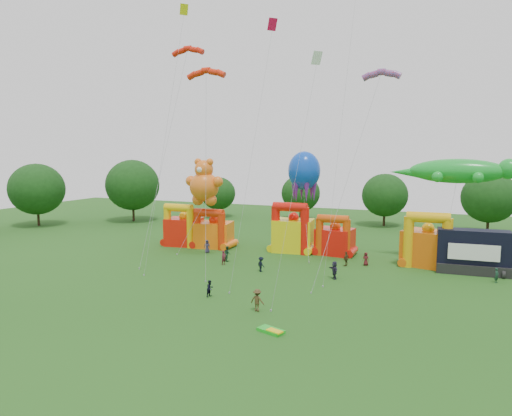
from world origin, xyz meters
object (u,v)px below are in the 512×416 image
at_px(bouncy_castle_0, 183,229).
at_px(gecko_kite, 454,191).
at_px(octopus_kite, 305,205).
at_px(spectator_4, 346,259).
at_px(teddy_bear_kite, 199,201).
at_px(spectator_0, 207,246).
at_px(bouncy_castle_2, 293,233).
at_px(stage_trailer, 473,252).

xyz_separation_m(bouncy_castle_0, gecko_kite, (35.65, 2.69, 6.40)).
xyz_separation_m(octopus_kite, spectator_4, (6.45, -4.71, -5.63)).
xyz_separation_m(teddy_bear_kite, gecko_kite, (31.60, 5.09, 1.93)).
distance_m(gecko_kite, octopus_kite, 18.01).
distance_m(spectator_0, spectator_4, 18.62).
bearing_deg(teddy_bear_kite, spectator_4, -2.46).
bearing_deg(bouncy_castle_2, gecko_kite, 2.01).
bearing_deg(octopus_kite, stage_trailer, -6.88).
bearing_deg(bouncy_castle_0, stage_trailer, -1.47).
height_order(stage_trailer, gecko_kite, gecko_kite).
height_order(bouncy_castle_2, octopus_kite, octopus_kite).
relative_size(gecko_kite, spectator_4, 8.23).
xyz_separation_m(teddy_bear_kite, spectator_4, (20.22, -0.87, -5.94)).
distance_m(bouncy_castle_2, spectator_0, 11.66).
bearing_deg(spectator_4, bouncy_castle_0, -76.04).
xyz_separation_m(bouncy_castle_0, spectator_4, (24.27, -3.26, -1.48)).
xyz_separation_m(teddy_bear_kite, octopus_kite, (13.77, 3.84, -0.32)).
distance_m(teddy_bear_kite, spectator_4, 21.09).
distance_m(octopus_kite, spectator_4, 9.76).
bearing_deg(spectator_0, octopus_kite, -3.21).
height_order(bouncy_castle_2, spectator_0, bouncy_castle_2).
height_order(bouncy_castle_2, stage_trailer, bouncy_castle_2).
distance_m(bouncy_castle_0, spectator_0, 6.67).
distance_m(bouncy_castle_2, octopus_kite, 4.38).
relative_size(teddy_bear_kite, spectator_0, 7.19).
bearing_deg(teddy_bear_kite, bouncy_castle_2, 20.32).
height_order(stage_trailer, teddy_bear_kite, teddy_bear_kite).
bearing_deg(bouncy_castle_2, octopus_kite, -16.48).
bearing_deg(octopus_kite, bouncy_castle_0, -175.37).
bearing_deg(bouncy_castle_0, gecko_kite, 4.32).
relative_size(teddy_bear_kite, gecko_kite, 0.88).
bearing_deg(spectator_4, teddy_bear_kite, -70.84).
relative_size(bouncy_castle_2, gecko_kite, 0.47).
relative_size(spectator_0, spectator_4, 1.01).
height_order(teddy_bear_kite, spectator_4, teddy_bear_kite).
bearing_deg(bouncy_castle_0, spectator_0, -29.73).
bearing_deg(spectator_4, spectator_0, -68.48).
bearing_deg(spectator_0, spectator_4, -24.32).
relative_size(gecko_kite, spectator_0, 8.15).
xyz_separation_m(bouncy_castle_2, spectator_4, (8.34, -5.27, -1.71)).
xyz_separation_m(gecko_kite, spectator_4, (-11.38, -5.96, -7.88)).
bearing_deg(gecko_kite, teddy_bear_kite, -170.85).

